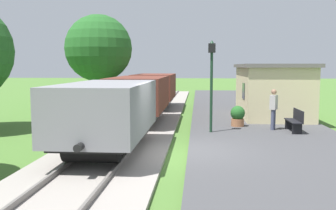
# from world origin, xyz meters

# --- Properties ---
(ground_plane) EXTENTS (160.00, 160.00, 0.00)m
(ground_plane) POSITION_xyz_m (0.00, 0.00, 0.00)
(ground_plane) COLOR #47702D
(platform_slab) EXTENTS (6.00, 60.00, 0.25)m
(platform_slab) POSITION_xyz_m (3.20, 0.00, 0.12)
(platform_slab) COLOR #424244
(platform_slab) RESTS_ON ground
(track_ballast) EXTENTS (3.80, 60.00, 0.12)m
(track_ballast) POSITION_xyz_m (-2.40, 0.00, 0.06)
(track_ballast) COLOR gray
(track_ballast) RESTS_ON ground
(rail_near) EXTENTS (0.07, 60.00, 0.14)m
(rail_near) POSITION_xyz_m (-1.68, 0.00, 0.19)
(rail_near) COLOR slate
(rail_near) RESTS_ON track_ballast
(rail_far) EXTENTS (0.07, 60.00, 0.14)m
(rail_far) POSITION_xyz_m (-3.12, 0.00, 0.19)
(rail_far) COLOR slate
(rail_far) RESTS_ON track_ballast
(freight_train) EXTENTS (2.50, 19.40, 2.12)m
(freight_train) POSITION_xyz_m (-2.40, 6.60, 1.40)
(freight_train) COLOR gray
(freight_train) RESTS_ON rail_near
(station_hut) EXTENTS (3.50, 5.80, 2.78)m
(station_hut) POSITION_xyz_m (4.40, 8.35, 1.65)
(station_hut) COLOR beige
(station_hut) RESTS_ON platform_slab
(bench_near_hut) EXTENTS (0.42, 1.50, 0.91)m
(bench_near_hut) POSITION_xyz_m (4.47, 3.70, 0.72)
(bench_near_hut) COLOR black
(bench_near_hut) RESTS_ON platform_slab
(bench_down_platform) EXTENTS (0.42, 1.50, 0.91)m
(bench_down_platform) POSITION_xyz_m (4.47, 12.43, 0.72)
(bench_down_platform) COLOR black
(bench_down_platform) RESTS_ON platform_slab
(person_waiting) EXTENTS (0.39, 0.45, 1.71)m
(person_waiting) POSITION_xyz_m (3.67, 4.11, 1.18)
(person_waiting) COLOR #474C66
(person_waiting) RESTS_ON platform_slab
(potted_planter) EXTENTS (0.64, 0.64, 0.92)m
(potted_planter) POSITION_xyz_m (2.27, 4.91, 0.72)
(potted_planter) COLOR #9E6642
(potted_planter) RESTS_ON platform_slab
(lamp_post_near) EXTENTS (0.28, 0.28, 3.70)m
(lamp_post_near) POSITION_xyz_m (1.04, 3.32, 2.80)
(lamp_post_near) COLOR #193823
(lamp_post_near) RESTS_ON platform_slab
(tree_trackside_far) EXTENTS (4.39, 4.39, 6.28)m
(tree_trackside_far) POSITION_xyz_m (-6.02, 12.50, 4.08)
(tree_trackside_far) COLOR #4C3823
(tree_trackside_far) RESTS_ON ground
(tree_field_left) EXTENTS (4.45, 4.45, 6.63)m
(tree_field_left) POSITION_xyz_m (-7.80, 18.32, 4.40)
(tree_field_left) COLOR #4C3823
(tree_field_left) RESTS_ON ground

